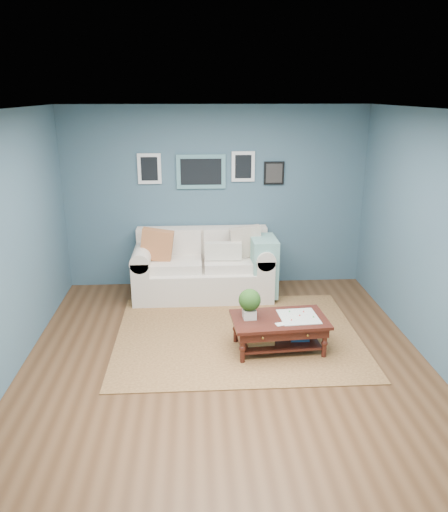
{
  "coord_description": "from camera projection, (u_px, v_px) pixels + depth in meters",
  "views": [
    {
      "loc": [
        -0.32,
        -4.86,
        2.86
      ],
      "look_at": [
        0.03,
        1.0,
        0.93
      ],
      "focal_mm": 35.0,
      "sensor_mm": 36.0,
      "label": 1
    }
  ],
  "objects": [
    {
      "name": "area_rug",
      "position": [
        238.0,
        335.0,
        6.15
      ],
      "size": [
        2.96,
        2.37,
        0.01
      ],
      "primitive_type": "cube",
      "color": "brown",
      "rests_on": "ground"
    },
    {
      "name": "coffee_table",
      "position": [
        274.0,
        324.0,
        5.72
      ],
      "size": [
        1.12,
        0.7,
        0.76
      ],
      "rotation": [
        0.0,
        0.0,
        0.07
      ],
      "color": "#34140B",
      "rests_on": "ground"
    },
    {
      "name": "room_shell",
      "position": [
        226.0,
        245.0,
        5.15
      ],
      "size": [
        5.0,
        5.02,
        2.7
      ],
      "color": "brown",
      "rests_on": "ground"
    },
    {
      "name": "loveseat",
      "position": [
        209.0,
        267.0,
        7.3
      ],
      "size": [
        2.05,
        0.93,
        1.05
      ],
      "color": "beige",
      "rests_on": "ground"
    }
  ]
}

